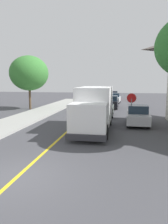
# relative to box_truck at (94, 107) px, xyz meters

# --- Properties ---
(ground_plane) EXTENTS (120.00, 120.00, 0.00)m
(ground_plane) POSITION_rel_box_truck_xyz_m (-1.86, -8.50, -1.77)
(ground_plane) COLOR #424247
(centre_line_yellow) EXTENTS (0.16, 56.00, 0.01)m
(centre_line_yellow) POSITION_rel_box_truck_xyz_m (-1.86, 1.50, -1.76)
(centre_line_yellow) COLOR gold
(centre_line_yellow) RESTS_ON ground
(box_truck) EXTENTS (2.45, 7.20, 3.20)m
(box_truck) POSITION_rel_box_truck_xyz_m (0.00, 0.00, 0.00)
(box_truck) COLOR white
(box_truck) RESTS_ON ground
(parked_car_near) EXTENTS (1.88, 4.43, 1.67)m
(parked_car_near) POSITION_rel_box_truck_xyz_m (0.24, 6.90, -0.97)
(parked_car_near) COLOR #4C564C
(parked_car_near) RESTS_ON ground
(parked_car_mid) EXTENTS (1.85, 4.42, 1.67)m
(parked_car_mid) POSITION_rel_box_truck_xyz_m (0.57, 13.39, -0.97)
(parked_car_mid) COLOR black
(parked_car_mid) RESTS_ON ground
(parked_car_far) EXTENTS (2.01, 4.48, 1.67)m
(parked_car_far) POSITION_rel_box_truck_xyz_m (0.73, 20.31, -0.97)
(parked_car_far) COLOR silver
(parked_car_far) RESTS_ON ground
(parked_car_furthest) EXTENTS (1.91, 4.45, 1.67)m
(parked_car_furthest) POSITION_rel_box_truck_xyz_m (0.23, 27.41, -0.97)
(parked_car_furthest) COLOR maroon
(parked_car_furthest) RESTS_ON ground
(parked_van_across) EXTENTS (1.88, 4.43, 1.67)m
(parked_van_across) POSITION_rel_box_truck_xyz_m (3.34, 2.67, -0.97)
(parked_van_across) COLOR #B7B7BC
(parked_van_across) RESTS_ON ground
(stop_sign) EXTENTS (0.80, 0.10, 2.65)m
(stop_sign) POSITION_rel_box_truck_xyz_m (2.78, 2.49, 0.09)
(stop_sign) COLOR gray
(stop_sign) RESTS_ON ground
(street_tree_down_block) EXTENTS (4.92, 4.92, 6.86)m
(street_tree_down_block) POSITION_rel_box_truck_xyz_m (-9.81, 10.46, 2.87)
(street_tree_down_block) COLOR brown
(street_tree_down_block) RESTS_ON ground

